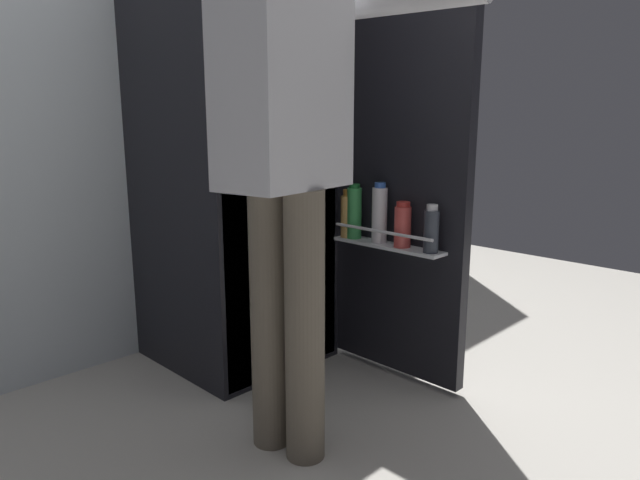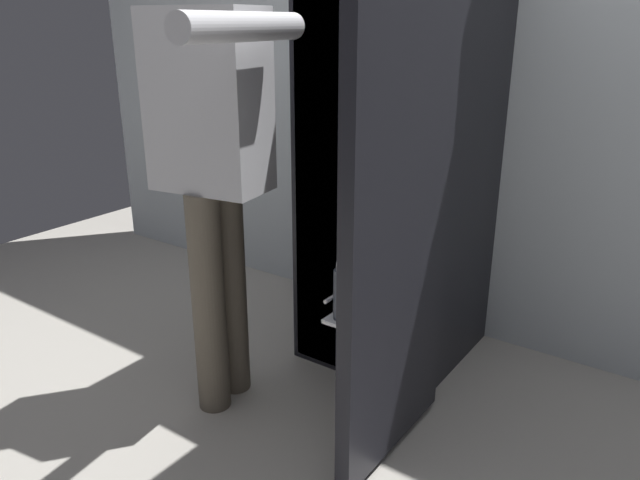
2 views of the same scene
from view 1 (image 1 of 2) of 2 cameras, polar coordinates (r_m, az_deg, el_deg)
ground_plane at (r=2.24m, az=1.03°, el=-15.40°), size 5.50×5.50×0.00m
kitchen_wall at (r=2.75m, az=-14.13°, el=18.03°), size 4.40×0.10×2.67m
refrigerator at (r=2.40m, az=-7.69°, el=7.87°), size 0.67×1.26×1.72m
person at (r=1.65m, az=-3.36°, el=10.96°), size 0.59×0.66×1.67m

